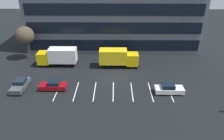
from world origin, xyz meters
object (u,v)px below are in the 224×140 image
at_px(sedan_charcoal, 20,85).
at_px(box_truck_yellow_all, 118,57).
at_px(box_truck_yellow, 58,56).
at_px(bare_tree, 25,36).
at_px(sedan_maroon, 53,85).
at_px(sedan_white, 169,89).

bearing_deg(sedan_charcoal, box_truck_yellow_all, 28.41).
bearing_deg(sedan_charcoal, box_truck_yellow, 65.55).
height_order(sedan_charcoal, bare_tree, bare_tree).
height_order(box_truck_yellow, box_truck_yellow_all, box_truck_yellow).
bearing_deg(box_truck_yellow_all, box_truck_yellow, 177.87).
distance_m(sedan_charcoal, bare_tree, 12.67).
xyz_separation_m(box_truck_yellow, sedan_maroon, (1.19, -8.56, -1.21)).
relative_size(box_truck_yellow_all, bare_tree, 1.10).
bearing_deg(box_truck_yellow, sedan_charcoal, -114.45).
relative_size(box_truck_yellow, sedan_charcoal, 1.69).
xyz_separation_m(sedan_white, bare_tree, (-25.17, 12.56, 4.04)).
relative_size(sedan_maroon, sedan_charcoal, 0.93).
bearing_deg(sedan_charcoal, bare_tree, 104.02).
relative_size(box_truck_yellow_all, sedan_white, 1.72).
bearing_deg(sedan_white, bare_tree, 153.48).
bearing_deg(bare_tree, sedan_maroon, -55.94).
bearing_deg(box_truck_yellow_all, bare_tree, 168.56).
bearing_deg(sedan_maroon, box_truck_yellow_all, 39.61).
distance_m(sedan_maroon, sedan_white, 17.24).
relative_size(sedan_charcoal, bare_tree, 0.66).
xyz_separation_m(box_truck_yellow_all, bare_tree, (-17.80, 3.60, 2.87)).
bearing_deg(box_truck_yellow, bare_tree, 154.71).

